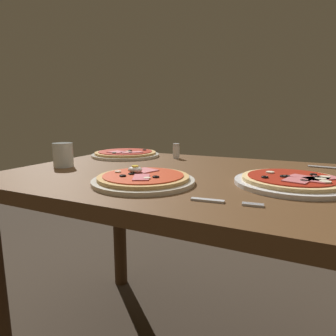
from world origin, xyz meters
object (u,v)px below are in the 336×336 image
at_px(pizza_foreground, 143,179).
at_px(pizza_across_left, 126,154).
at_px(pizza_across_right, 292,181).
at_px(salt_shaker, 176,151).
at_px(dining_table, 192,206).
at_px(fork, 220,201).
at_px(water_glass_near, 63,157).

distance_m(pizza_foreground, pizza_across_left, 0.55).
relative_size(pizza_across_right, salt_shaker, 4.55).
bearing_deg(pizza_across_right, pizza_foreground, -158.29).
bearing_deg(dining_table, pizza_across_left, 150.94).
bearing_deg(pizza_foreground, fork, -19.40).
height_order(pizza_foreground, pizza_across_left, pizza_foreground).
bearing_deg(pizza_foreground, dining_table, 68.22).
bearing_deg(fork, pizza_across_left, 138.88).
xyz_separation_m(dining_table, pizza_foreground, (-0.08, -0.20, 0.13)).
distance_m(pizza_across_right, water_glass_near, 0.79).
bearing_deg(pizza_across_right, dining_table, 171.91).
bearing_deg(dining_table, water_glass_near, -168.96).
bearing_deg(fork, salt_shaker, 122.03).
bearing_deg(dining_table, pizza_foreground, -111.78).
distance_m(pizza_foreground, salt_shaker, 0.49).
bearing_deg(pizza_across_left, pizza_foreground, -51.14).
relative_size(dining_table, water_glass_near, 13.82).
relative_size(pizza_across_left, salt_shaker, 4.69).
relative_size(pizza_across_right, water_glass_near, 3.41).
relative_size(dining_table, fork, 7.82).
bearing_deg(salt_shaker, pizza_across_left, -169.15).
xyz_separation_m(pizza_across_right, salt_shaker, (-0.49, 0.33, 0.02)).
bearing_deg(pizza_across_left, fork, -41.12).
relative_size(fork, salt_shaker, 2.36).
bearing_deg(pizza_across_left, pizza_across_right, -20.99).
bearing_deg(salt_shaker, dining_table, -56.77).
xyz_separation_m(pizza_across_right, fork, (-0.14, -0.24, -0.01)).
bearing_deg(pizza_across_left, salt_shaker, 10.85).
height_order(pizza_across_left, salt_shaker, salt_shaker).
bearing_deg(fork, dining_table, 120.80).
bearing_deg(salt_shaker, fork, -57.97).
height_order(dining_table, pizza_across_right, pizza_across_right).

